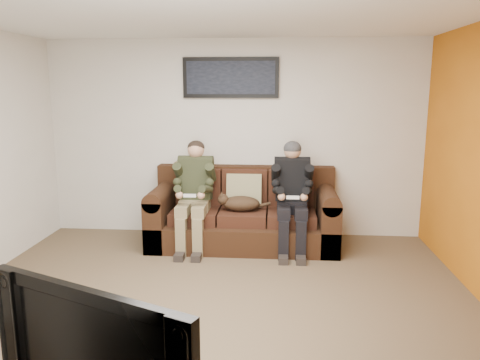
# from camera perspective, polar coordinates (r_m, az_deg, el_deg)

# --- Properties ---
(floor) EXTENTS (5.00, 5.00, 0.00)m
(floor) POSITION_cam_1_polar(r_m,az_deg,el_deg) (4.46, -3.36, -15.12)
(floor) COLOR brown
(floor) RESTS_ON ground
(ceiling) EXTENTS (5.00, 5.00, 0.00)m
(ceiling) POSITION_cam_1_polar(r_m,az_deg,el_deg) (4.04, -3.80, 20.09)
(ceiling) COLOR silver
(ceiling) RESTS_ON ground
(wall_back) EXTENTS (5.00, 0.00, 5.00)m
(wall_back) POSITION_cam_1_polar(r_m,az_deg,el_deg) (6.27, -0.70, 5.03)
(wall_back) COLOR beige
(wall_back) RESTS_ON ground
(wall_front) EXTENTS (5.00, 0.00, 5.00)m
(wall_front) POSITION_cam_1_polar(r_m,az_deg,el_deg) (1.92, -13.06, -9.71)
(wall_front) COLOR beige
(wall_front) RESTS_ON ground
(sofa) EXTENTS (2.33, 1.01, 0.96)m
(sofa) POSITION_cam_1_polar(r_m,az_deg,el_deg) (6.02, 0.47, -4.33)
(sofa) COLOR black
(sofa) RESTS_ON ground
(throw_pillow) EXTENTS (0.45, 0.21, 0.44)m
(throw_pillow) POSITION_cam_1_polar(r_m,az_deg,el_deg) (5.99, 0.50, -1.28)
(throw_pillow) COLOR #8A825A
(throw_pillow) RESTS_ON sofa
(throw_blanket) EXTENTS (0.48, 0.23, 0.08)m
(throw_blanket) POSITION_cam_1_polar(r_m,az_deg,el_deg) (6.27, -5.82, 1.79)
(throw_blanket) COLOR #9C9272
(throw_blanket) RESTS_ON sofa
(person_left) EXTENTS (0.51, 0.87, 1.32)m
(person_left) POSITION_cam_1_polar(r_m,az_deg,el_deg) (5.81, -5.60, -1.00)
(person_left) COLOR #837452
(person_left) RESTS_ON sofa
(person_right) EXTENTS (0.51, 0.86, 1.33)m
(person_right) POSITION_cam_1_polar(r_m,az_deg,el_deg) (5.73, 6.37, -1.16)
(person_right) COLOR black
(person_right) RESTS_ON sofa
(cat) EXTENTS (0.66, 0.26, 0.24)m
(cat) POSITION_cam_1_polar(r_m,az_deg,el_deg) (5.80, -0.06, -2.83)
(cat) COLOR #442D1A
(cat) RESTS_ON sofa
(framed_poster) EXTENTS (1.25, 0.05, 0.52)m
(framed_poster) POSITION_cam_1_polar(r_m,az_deg,el_deg) (6.20, -1.14, 12.37)
(framed_poster) COLOR black
(framed_poster) RESTS_ON wall_back
(television) EXTENTS (1.16, 0.62, 0.69)m
(television) POSITION_cam_1_polar(r_m,az_deg,el_deg) (2.48, -15.84, -18.93)
(television) COLOR black
(television) RESTS_ON tv_stand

